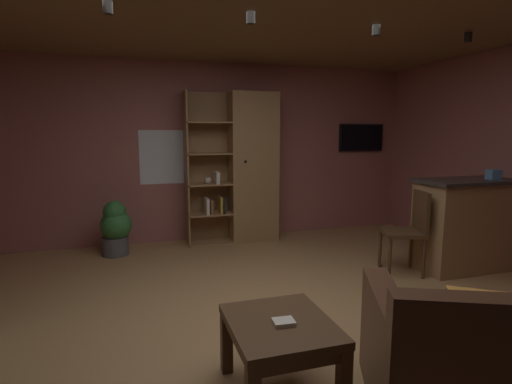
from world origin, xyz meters
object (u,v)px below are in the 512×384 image
object	(u,v)px
table_book_0	(284,322)
dining_chair	(410,226)
wall_mounted_tv	(361,138)
bookshelf_cabinet	(247,169)
tissue_box	(494,175)
coffee_table	(280,335)
kitchen_bar_counter	(473,224)
potted_floor_plant	(115,227)

from	to	relation	value
table_book_0	dining_chair	distance (m)	2.60
wall_mounted_tv	table_book_0	bearing A→B (deg)	-126.68
bookshelf_cabinet	dining_chair	size ratio (longest dim) A/B	2.28
tissue_box	coffee_table	world-z (taller)	tissue_box
bookshelf_cabinet	wall_mounted_tv	size ratio (longest dim) A/B	2.75
kitchen_bar_counter	potted_floor_plant	world-z (taller)	kitchen_bar_counter
kitchen_bar_counter	coffee_table	bearing A→B (deg)	-153.27
kitchen_bar_counter	table_book_0	xyz separation A→B (m)	(-2.88, -1.49, -0.05)
table_book_0	dining_chair	bearing A→B (deg)	36.89
potted_floor_plant	wall_mounted_tv	world-z (taller)	wall_mounted_tv
bookshelf_cabinet	kitchen_bar_counter	bearing A→B (deg)	-42.27
table_book_0	potted_floor_plant	size ratio (longest dim) A/B	0.17
kitchen_bar_counter	coffee_table	xyz separation A→B (m)	(-2.89, -1.45, -0.16)
kitchen_bar_counter	table_book_0	size ratio (longest dim) A/B	10.99
coffee_table	potted_floor_plant	xyz separation A→B (m)	(-1.04, 3.15, -0.00)
kitchen_bar_counter	potted_floor_plant	bearing A→B (deg)	156.65
bookshelf_cabinet	potted_floor_plant	bearing A→B (deg)	-172.34
dining_chair	wall_mounted_tv	distance (m)	2.36
tissue_box	coffee_table	bearing A→B (deg)	-155.71
bookshelf_cabinet	coffee_table	size ratio (longest dim) A/B	3.09
coffee_table	dining_chair	size ratio (longest dim) A/B	0.74
potted_floor_plant	wall_mounted_tv	bearing A→B (deg)	6.87
kitchen_bar_counter	potted_floor_plant	xyz separation A→B (m)	(-3.93, 1.70, -0.16)
tissue_box	bookshelf_cabinet	bearing A→B (deg)	138.18
coffee_table	wall_mounted_tv	world-z (taller)	wall_mounted_tv
coffee_table	wall_mounted_tv	distance (m)	4.64
kitchen_bar_counter	tissue_box	world-z (taller)	tissue_box
tissue_box	wall_mounted_tv	xyz separation A→B (m)	(-0.30, 2.24, 0.38)
tissue_box	coffee_table	distance (m)	3.39
kitchen_bar_counter	tissue_box	size ratio (longest dim) A/B	11.27
bookshelf_cabinet	table_book_0	distance (m)	3.56
kitchen_bar_counter	wall_mounted_tv	size ratio (longest dim) A/B	1.77
kitchen_bar_counter	bookshelf_cabinet	bearing A→B (deg)	137.73
kitchen_bar_counter	tissue_box	distance (m)	0.59
table_book_0	potted_floor_plant	xyz separation A→B (m)	(-1.05, 3.19, -0.10)
bookshelf_cabinet	table_book_0	bearing A→B (deg)	-102.33
coffee_table	table_book_0	size ratio (longest dim) A/B	5.53
potted_floor_plant	kitchen_bar_counter	bearing A→B (deg)	-23.35
bookshelf_cabinet	coffee_table	xyz separation A→B (m)	(-0.76, -3.39, -0.67)
bookshelf_cabinet	tissue_box	size ratio (longest dim) A/B	17.51
bookshelf_cabinet	potted_floor_plant	size ratio (longest dim) A/B	2.98
dining_chair	potted_floor_plant	size ratio (longest dim) A/B	1.30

